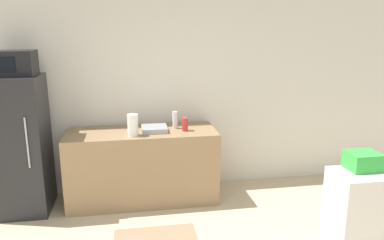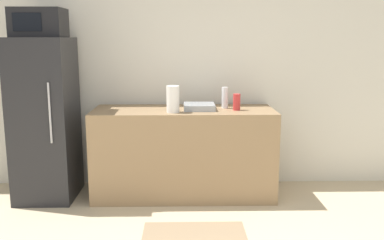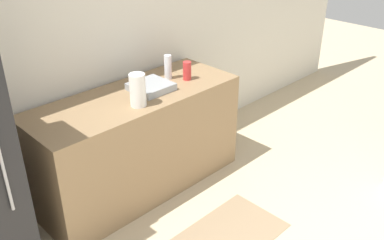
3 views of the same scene
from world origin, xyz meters
TOP-DOWN VIEW (x-y plane):
  - wall_back at (0.00, 2.93)m, footprint 8.00×0.06m
  - counter at (0.18, 2.50)m, footprint 1.90×0.71m
  - sink_basin at (0.34, 2.48)m, footprint 0.32×0.32m
  - bottle_tall at (0.62, 2.57)m, footprint 0.07×0.07m
  - bottle_short at (0.73, 2.43)m, footprint 0.08×0.08m
  - paper_towel_roll at (0.08, 2.32)m, footprint 0.13×0.13m
  - kitchen_rug at (0.27, 1.48)m, footprint 0.89×0.58m

SIDE VIEW (x-z plane):
  - kitchen_rug at x=0.27m, z-range 0.00..0.01m
  - counter at x=0.18m, z-range 0.00..0.93m
  - sink_basin at x=0.34m, z-range 0.93..0.99m
  - bottle_short at x=0.73m, z-range 0.93..1.10m
  - bottle_tall at x=0.62m, z-range 0.93..1.16m
  - paper_towel_roll at x=0.08m, z-range 0.93..1.20m
  - wall_back at x=0.00m, z-range 0.00..2.60m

